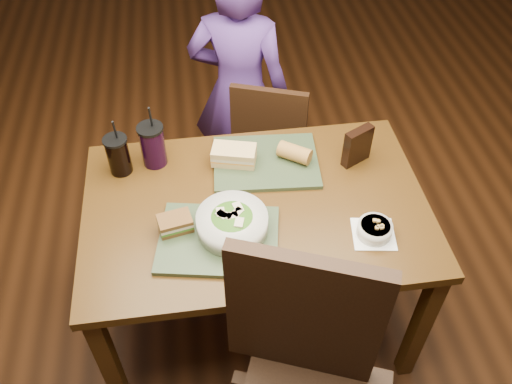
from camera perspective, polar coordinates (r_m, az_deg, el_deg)
ground at (r=2.65m, az=0.00°, el=-12.39°), size 6.00×6.00×0.00m
dining_table at (r=2.11m, az=0.00°, el=-3.01°), size 1.30×0.85×0.75m
chair_near at (r=1.81m, az=5.37°, el=-19.39°), size 0.62×0.63×1.10m
chair_far at (r=2.75m, az=0.97°, el=5.48°), size 0.46×0.47×0.83m
diner at (r=2.71m, az=-1.76°, el=10.49°), size 0.57×0.46×1.36m
tray_near at (r=1.93m, az=-3.97°, el=-5.02°), size 0.47×0.39×0.02m
tray_far at (r=2.20m, az=1.04°, el=3.17°), size 0.44×0.35×0.02m
salad_bowl at (r=1.91m, az=-2.53°, el=-3.19°), size 0.25×0.25×0.08m
soup_bowl at (r=1.97m, az=12.38°, el=-3.87°), size 0.17×0.17×0.06m
sandwich_near at (r=1.95m, az=-8.51°, el=-3.28°), size 0.13×0.10×0.06m
sandwich_far at (r=2.17m, az=-2.33°, el=3.91°), size 0.19×0.14×0.07m
baguette_near at (r=1.82m, az=-0.08°, el=-7.30°), size 0.11×0.06×0.05m
baguette_far at (r=2.18m, az=4.08°, el=4.13°), size 0.15×0.13×0.07m
cup_cola at (r=2.19m, az=-14.30°, el=3.81°), size 0.09×0.09×0.26m
cup_berry at (r=2.19m, az=-10.82°, el=4.89°), size 0.10×0.10×0.28m
chip_bag at (r=2.20m, az=10.62°, el=4.79°), size 0.13×0.09×0.16m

